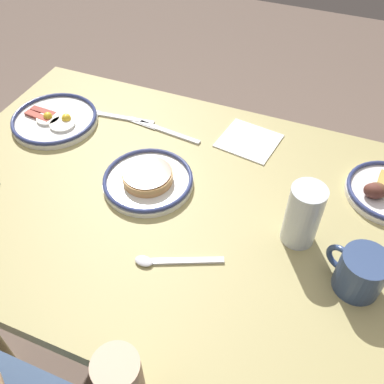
{
  "coord_description": "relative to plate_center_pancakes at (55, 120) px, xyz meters",
  "views": [
    {
      "loc": [
        -0.26,
        0.62,
        1.51
      ],
      "look_at": [
        0.0,
        -0.01,
        0.79
      ],
      "focal_mm": 40.09,
      "sensor_mm": 36.0,
      "label": 1
    }
  ],
  "objects": [
    {
      "name": "ground_plane",
      "position": [
        -0.47,
        0.15,
        -0.77
      ],
      "size": [
        6.0,
        6.0,
        0.0
      ],
      "primitive_type": "plane",
      "color": "#6E5B4F"
    },
    {
      "name": "dining_table",
      "position": [
        -0.47,
        0.15,
        -0.11
      ],
      "size": [
        1.31,
        0.81,
        0.76
      ],
      "color": "tan",
      "rests_on": "ground_plane"
    },
    {
      "name": "plate_center_pancakes",
      "position": [
        0.0,
        0.0,
        0.0
      ],
      "size": [
        0.24,
        0.24,
        0.04
      ],
      "color": "white",
      "rests_on": "dining_table"
    },
    {
      "name": "plate_far_companion",
      "position": [
        -0.35,
        0.12,
        0.0
      ],
      "size": [
        0.22,
        0.22,
        0.04
      ],
      "color": "white",
      "rests_on": "dining_table"
    },
    {
      "name": "coffee_mug",
      "position": [
        -0.86,
        0.22,
        0.03
      ],
      "size": [
        0.12,
        0.09,
        0.09
      ],
      "color": "#334772",
      "rests_on": "dining_table"
    },
    {
      "name": "drinking_glass",
      "position": [
        -0.73,
        0.15,
        0.05
      ],
      "size": [
        0.07,
        0.07,
        0.15
      ],
      "color": "silver",
      "rests_on": "dining_table"
    },
    {
      "name": "paper_napkin",
      "position": [
        -0.54,
        -0.13,
        -0.01
      ],
      "size": [
        0.17,
        0.16,
        0.0
      ],
      "primitive_type": "cube",
      "rotation": [
        0.0,
        0.0,
        -0.15
      ],
      "color": "white",
      "rests_on": "dining_table"
    },
    {
      "name": "fork_near",
      "position": [
        -0.16,
        -0.09,
        -0.01
      ],
      "size": [
        0.2,
        0.04,
        0.01
      ],
      "color": "silver",
      "rests_on": "dining_table"
    },
    {
      "name": "butter_knife",
      "position": [
        -0.3,
        -0.08,
        -0.01
      ],
      "size": [
        0.23,
        0.04,
        0.01
      ],
      "color": "silver",
      "rests_on": "dining_table"
    },
    {
      "name": "tea_spoon",
      "position": [
        -0.49,
        0.31,
        -0.01
      ],
      "size": [
        0.18,
        0.09,
        0.01
      ],
      "color": "silver",
      "rests_on": "dining_table"
    }
  ]
}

